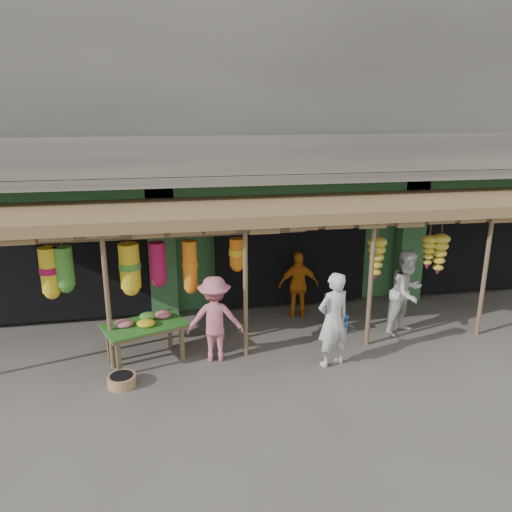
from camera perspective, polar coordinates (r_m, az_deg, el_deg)
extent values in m
plane|color=#514C47|center=(10.42, 6.92, -9.94)|extent=(80.00, 80.00, 0.00)
cube|color=gray|center=(14.19, 1.23, 17.99)|extent=(16.00, 6.00, 4.00)
cube|color=#2D6033|center=(14.66, 1.03, 4.17)|extent=(16.00, 5.70, 3.00)
cube|color=gray|center=(11.02, 4.88, 9.03)|extent=(16.00, 0.90, 0.22)
cube|color=gray|center=(10.58, 5.54, 11.44)|extent=(16.00, 0.10, 0.80)
cube|color=#2D6033|center=(11.45, 4.29, 7.55)|extent=(16.00, 0.35, 0.35)
cube|color=yellow|center=(11.18, -21.33, 5.74)|extent=(1.70, 0.06, 0.55)
cube|color=#B21414|center=(11.14, -21.37, 5.71)|extent=(1.30, 0.02, 0.30)
cube|color=black|center=(12.47, -19.89, 0.28)|extent=(3.60, 2.00, 2.50)
cube|color=black|center=(12.65, 3.03, 1.48)|extent=(3.60, 2.00, 2.50)
cube|color=black|center=(14.66, 22.39, 2.32)|extent=(3.60, 2.00, 2.50)
cube|color=#2D6033|center=(11.35, -10.65, 0.24)|extent=(0.60, 0.35, 3.00)
cube|color=#2D6033|center=(12.82, 17.22, 1.65)|extent=(0.60, 0.35, 3.00)
cylinder|color=brown|center=(9.33, -16.59, -5.04)|extent=(0.09, 0.09, 2.60)
cylinder|color=brown|center=(9.39, -1.21, -4.19)|extent=(0.09, 0.09, 2.60)
cylinder|color=brown|center=(10.08, 12.95, -3.14)|extent=(0.09, 0.09, 2.60)
cylinder|color=brown|center=(11.30, 24.65, -2.13)|extent=(0.09, 0.09, 2.60)
cylinder|color=brown|center=(9.32, 6.35, 3.27)|extent=(12.90, 0.08, 0.08)
cylinder|color=brown|center=(9.34, -10.79, 2.16)|extent=(5.50, 0.06, 0.06)
cube|color=brown|center=(10.38, 5.92, 5.65)|extent=(14.00, 2.70, 0.22)
cube|color=brown|center=(9.38, -15.41, -11.35)|extent=(0.09, 0.09, 0.65)
cube|color=brown|center=(9.73, -8.46, -9.87)|extent=(0.09, 0.09, 0.65)
cube|color=brown|center=(9.91, -16.44, -9.88)|extent=(0.09, 0.09, 0.65)
cube|color=brown|center=(10.24, -9.83, -8.55)|extent=(0.09, 0.09, 0.65)
cube|color=brown|center=(9.64, -12.62, -7.96)|extent=(1.61, 1.26, 0.06)
cube|color=#26661E|center=(9.62, -12.64, -7.68)|extent=(1.68, 1.32, 0.03)
ellipsoid|color=#E57280|center=(9.59, -14.88, -7.47)|extent=(0.34, 0.28, 0.14)
ellipsoid|color=yellow|center=(9.51, -12.46, -7.51)|extent=(0.34, 0.28, 0.14)
ellipsoid|color=#E57280|center=(9.82, -10.66, -6.61)|extent=(0.34, 0.28, 0.14)
ellipsoid|color=#499431|center=(9.82, -12.22, -6.72)|extent=(0.34, 0.28, 0.14)
cylinder|color=#174A9A|center=(10.70, 8.75, -8.15)|extent=(0.03, 0.03, 0.37)
cylinder|color=#174A9A|center=(10.86, 10.33, -7.87)|extent=(0.03, 0.03, 0.37)
cylinder|color=#174A9A|center=(10.97, 7.91, -7.48)|extent=(0.03, 0.03, 0.37)
cylinder|color=#174A9A|center=(11.13, 9.47, -7.21)|extent=(0.03, 0.03, 0.37)
cube|color=#174A9A|center=(10.83, 9.17, -6.68)|extent=(0.45, 0.45, 0.05)
cube|color=#174A9A|center=(10.90, 8.74, -5.23)|extent=(0.39, 0.10, 0.42)
cylinder|color=brown|center=(9.19, -15.09, -13.59)|extent=(0.63, 0.63, 0.19)
cylinder|color=#A97D4F|center=(10.58, -4.67, -8.89)|extent=(0.48, 0.48, 0.18)
imported|color=silver|center=(9.30, 8.82, -7.21)|extent=(0.76, 0.61, 1.81)
imported|color=beige|center=(10.96, 16.84, -4.00)|extent=(1.11, 1.03, 1.83)
imported|color=#CA6913|center=(11.37, 4.88, -3.33)|extent=(0.93, 0.45, 1.55)
imported|color=#CC6C7A|center=(9.44, -4.74, -7.18)|extent=(1.14, 0.74, 1.66)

